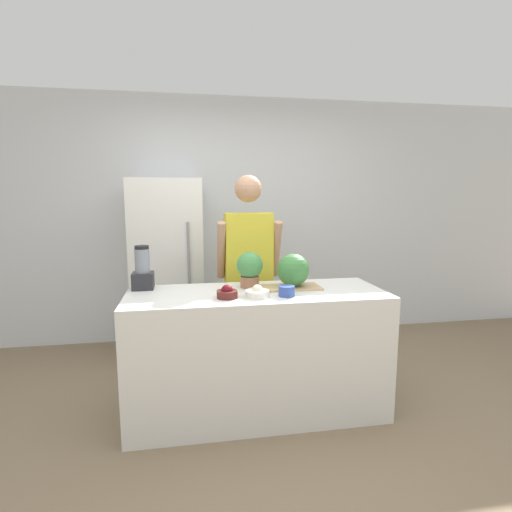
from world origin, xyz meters
TOP-DOWN VIEW (x-y plane):
  - ground_plane at (0.00, 0.00)m, footprint 14.00×14.00m
  - wall_back at (0.00, 2.01)m, footprint 8.00×0.06m
  - counter_island at (0.00, 0.34)m, footprint 1.81×0.68m
  - refrigerator at (-0.66, 1.60)m, footprint 0.67×0.75m
  - person at (0.03, 0.95)m, footprint 0.54×0.27m
  - cutting_board at (0.26, 0.40)m, footprint 0.43×0.22m
  - watermelon at (0.28, 0.41)m, footprint 0.24×0.24m
  - bowl_cherries at (-0.22, 0.21)m, footprint 0.14×0.14m
  - bowl_cream at (-0.02, 0.20)m, footprint 0.16×0.16m
  - bowl_small_blue at (0.18, 0.18)m, footprint 0.11×0.11m
  - blender at (-0.80, 0.57)m, footprint 0.15×0.15m
  - potted_plant at (-0.03, 0.48)m, footprint 0.19×0.19m

SIDE VIEW (x-z plane):
  - ground_plane at x=0.00m, z-range 0.00..0.00m
  - counter_island at x=0.00m, z-range 0.00..0.90m
  - refrigerator at x=-0.66m, z-range 0.00..1.72m
  - person at x=0.03m, z-range 0.03..1.77m
  - cutting_board at x=0.26m, z-range 0.90..0.91m
  - bowl_cream at x=-0.02m, z-range 0.88..0.97m
  - bowl_cherries at x=-0.22m, z-range 0.88..0.97m
  - bowl_small_blue at x=0.18m, z-range 0.90..0.97m
  - blender at x=-0.80m, z-range 0.87..1.18m
  - watermelon at x=0.28m, z-range 0.91..1.15m
  - potted_plant at x=-0.03m, z-range 0.91..1.17m
  - wall_back at x=0.00m, z-range 0.00..2.60m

